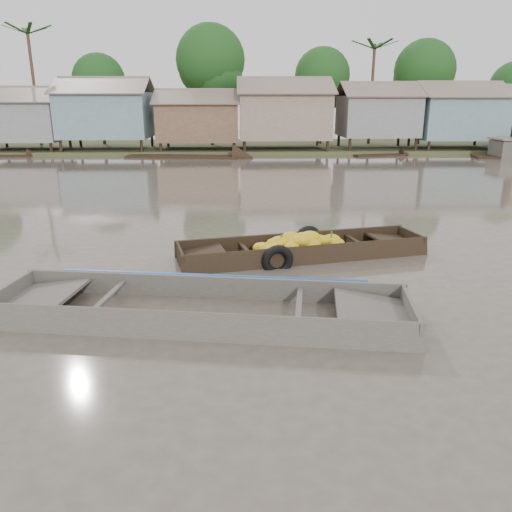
{
  "coord_description": "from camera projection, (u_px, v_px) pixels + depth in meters",
  "views": [
    {
      "loc": [
        -0.93,
        -8.76,
        3.83
      ],
      "look_at": [
        -0.58,
        0.83,
        0.8
      ],
      "focal_mm": 35.0,
      "sensor_mm": 36.0,
      "label": 1
    }
  ],
  "objects": [
    {
      "name": "ground",
      "position": [
        288.0,
        309.0,
        9.53
      ],
      "size": [
        120.0,
        120.0,
        0.0
      ],
      "primitive_type": "plane",
      "color": "#4E453C",
      "rests_on": "ground"
    },
    {
      "name": "riverbank",
      "position": [
        288.0,
        109.0,
        39.08
      ],
      "size": [
        120.0,
        12.47,
        10.22
      ],
      "color": "#384723",
      "rests_on": "ground"
    },
    {
      "name": "banana_boat",
      "position": [
        299.0,
        249.0,
        12.63
      ],
      "size": [
        6.49,
        2.88,
        0.86
      ],
      "rotation": [
        0.0,
        0.0,
        0.23
      ],
      "color": "black",
      "rests_on": "ground"
    },
    {
      "name": "viewer_boat",
      "position": [
        203.0,
        313.0,
        9.17
      ],
      "size": [
        7.82,
        3.08,
        0.61
      ],
      "rotation": [
        0.0,
        0.0,
        -0.15
      ],
      "color": "#413B37",
      "rests_on": "ground"
    },
    {
      "name": "distant_boats",
      "position": [
        443.0,
        156.0,
        33.17
      ],
      "size": [
        46.36,
        15.68,
        1.38
      ],
      "color": "black",
      "rests_on": "ground"
    }
  ]
}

